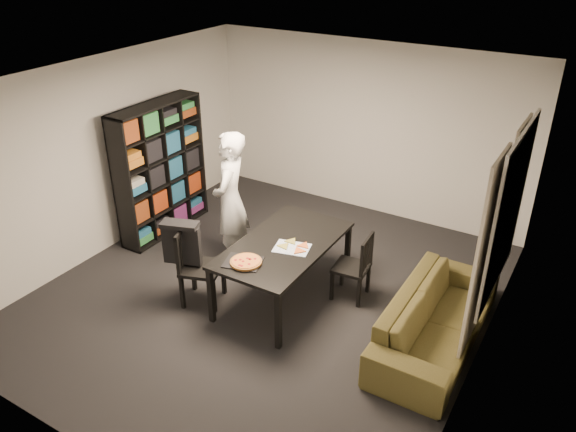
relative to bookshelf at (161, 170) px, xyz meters
The scene contains 16 objects.
room 2.26m from the bookshelf, 15.56° to the right, with size 5.01×5.51×2.61m.
window_pane 4.67m from the bookshelf, ahead, with size 0.02×1.40×1.60m, color black.
window_frame 4.67m from the bookshelf, ahead, with size 0.03×1.52×1.72m, color white.
curtain_left 4.59m from the bookshelf, ahead, with size 0.03×0.70×2.25m, color #B8B09D.
curtain_right 4.59m from the bookshelf, ahead, with size 0.03×0.70×2.25m, color #B8B09D.
bookshelf is the anchor object (origin of this frame).
dining_table 2.44m from the bookshelf, 13.05° to the right, with size 0.98×1.77×0.74m.
chair_left 1.94m from the bookshelf, 37.45° to the right, with size 0.57×0.57×0.96m.
chair_right 3.17m from the bookshelf, ahead, with size 0.43×0.43×0.85m.
draped_jacket 1.84m from the bookshelf, 40.89° to the right, with size 0.46×0.32×0.53m.
person 1.41m from the bookshelf, ahead, with size 0.67×0.44×1.82m, color silver.
baking_tray 2.48m from the bookshelf, 27.24° to the right, with size 0.40×0.32×0.01m, color black.
pepperoni_pizza 2.52m from the bookshelf, 26.85° to the right, with size 0.35×0.35×0.03m.
kitchen_towel 2.58m from the bookshelf, 13.37° to the right, with size 0.40×0.30×0.01m, color white.
pizza_slices 2.58m from the bookshelf, 12.41° to the right, with size 0.37×0.31×0.01m, color #C4893D, non-canonical shape.
sofa 4.27m from the bookshelf, ahead, with size 2.11×0.83×0.62m, color #403A19.
Camera 1 is at (3.14, -4.74, 4.05)m, focal length 35.00 mm.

